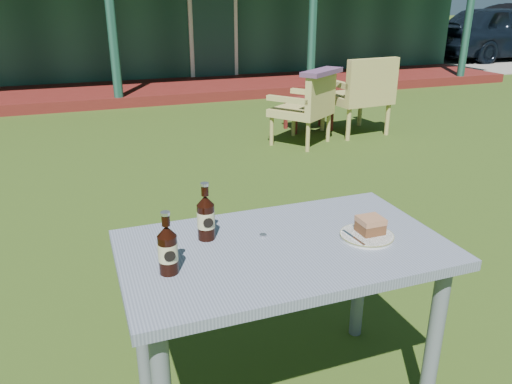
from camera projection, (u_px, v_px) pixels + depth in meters
name	position (u px, v px, depth m)	size (l,w,h in m)	color
ground	(192.00, 238.00, 3.51)	(80.00, 80.00, 0.00)	#334916
gravel_strip	(481.00, 57.00, 14.32)	(9.00, 6.00, 0.02)	gray
car_near	(502.00, 32.00, 13.47)	(1.70, 4.23, 1.44)	black
cafe_table	(283.00, 268.00, 1.88)	(1.20, 0.70, 0.72)	slate
plate	(367.00, 236.00, 1.90)	(0.20, 0.20, 0.01)	silver
cake_slice	(370.00, 225.00, 1.90)	(0.09, 0.09, 0.06)	#57321B
fork	(353.00, 238.00, 1.87)	(0.01, 0.14, 0.00)	silver
cola_bottle_near	(206.00, 217.00, 1.86)	(0.07, 0.07, 0.22)	black
cola_bottle_far	(168.00, 249.00, 1.63)	(0.07, 0.07, 0.22)	black
bottle_cap	(263.00, 235.00, 1.91)	(0.03, 0.03, 0.01)	silver
armchair_left	(307.00, 105.00, 5.60)	(0.81, 0.80, 0.81)	tan
armchair_right	(361.00, 92.00, 6.00)	(0.76, 0.72, 0.93)	tan
floral_throw	(322.00, 72.00, 5.38)	(0.64, 0.20, 0.05)	#5A395D
side_table	(309.00, 103.00, 6.28)	(0.60, 0.40, 0.40)	#5D1A16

